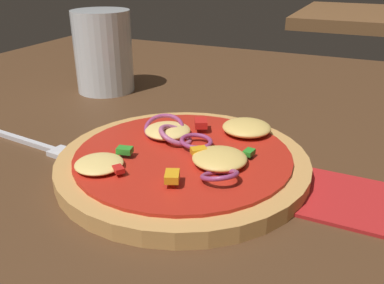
% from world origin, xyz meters
% --- Properties ---
extents(dining_table, '(1.13, 0.99, 0.04)m').
position_xyz_m(dining_table, '(0.00, 0.00, 0.02)').
color(dining_table, '#4C301C').
rests_on(dining_table, ground).
extents(pizza, '(0.23, 0.23, 0.03)m').
position_xyz_m(pizza, '(-0.02, -0.04, 0.05)').
color(pizza, tan).
rests_on(pizza, dining_table).
extents(fork, '(0.17, 0.03, 0.01)m').
position_xyz_m(fork, '(-0.17, -0.06, 0.04)').
color(fork, silver).
rests_on(fork, dining_table).
extents(beer_glass, '(0.08, 0.08, 0.11)m').
position_xyz_m(beer_glass, '(-0.22, 0.14, 0.09)').
color(beer_glass, silver).
rests_on(beer_glass, dining_table).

